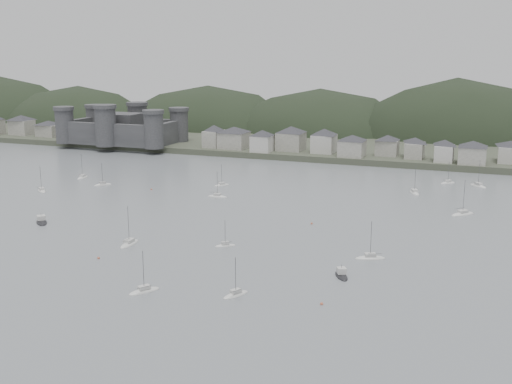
% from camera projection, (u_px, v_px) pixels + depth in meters
% --- Properties ---
extents(ground, '(900.00, 900.00, 0.00)m').
position_uv_depth(ground, '(138.00, 284.00, 143.09)').
color(ground, slate).
rests_on(ground, ground).
extents(far_shore_land, '(900.00, 250.00, 3.00)m').
position_uv_depth(far_shore_land, '(376.00, 131.00, 411.38)').
color(far_shore_land, '#383D2D').
rests_on(far_shore_land, ground).
extents(forested_ridge, '(851.55, 103.94, 102.57)m').
position_uv_depth(forested_ridge, '(375.00, 156.00, 389.17)').
color(forested_ridge, black).
rests_on(forested_ridge, ground).
extents(castle, '(66.00, 43.00, 20.00)m').
position_uv_depth(castle, '(122.00, 128.00, 346.54)').
color(castle, '#363639').
rests_on(castle, far_shore_land).
extents(waterfront_town, '(451.48, 28.46, 12.92)m').
position_uv_depth(waterfront_town, '(441.00, 148.00, 290.39)').
color(waterfront_town, gray).
rests_on(waterfront_town, far_shore_land).
extents(sailboat_lead, '(6.54, 6.41, 9.52)m').
position_uv_depth(sailboat_lead, '(448.00, 183.00, 253.20)').
color(sailboat_lead, silver).
rests_on(sailboat_lead, ground).
extents(moored_fleet, '(265.72, 168.40, 13.12)m').
position_uv_depth(moored_fleet, '(244.00, 219.00, 198.58)').
color(moored_fleet, silver).
rests_on(moored_fleet, ground).
extents(motor_launch_near, '(5.53, 7.43, 3.70)m').
position_uv_depth(motor_launch_near, '(341.00, 275.00, 147.95)').
color(motor_launch_near, black).
rests_on(motor_launch_near, ground).
extents(motor_launch_far, '(8.30, 8.34, 4.05)m').
position_uv_depth(motor_launch_far, '(42.00, 222.00, 194.58)').
color(motor_launch_far, black).
rests_on(motor_launch_far, ground).
extents(mooring_buoys, '(153.64, 86.32, 0.70)m').
position_uv_depth(mooring_buoys, '(287.00, 237.00, 178.95)').
color(mooring_buoys, '#B95C3D').
rests_on(mooring_buoys, ground).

